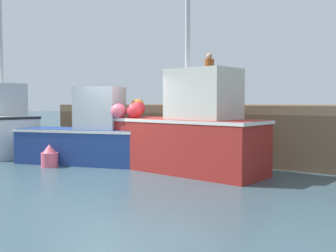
% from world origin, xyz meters
% --- Properties ---
extents(ground, '(120.00, 160.00, 0.10)m').
position_xyz_m(ground, '(0.00, 0.00, -0.05)').
color(ground, '#38515B').
extents(pier, '(12.93, 7.33, 1.72)m').
position_xyz_m(pier, '(1.63, 6.04, 1.44)').
color(pier, brown).
rests_on(pier, ground).
extents(fishing_boat_near_left, '(3.52, 2.46, 5.50)m').
position_xyz_m(fishing_boat_near_left, '(-5.41, 0.94, 0.92)').
color(fishing_boat_near_left, silver).
rests_on(fishing_boat_near_left, ground).
extents(fishing_boat_near_right, '(4.25, 2.38, 2.25)m').
position_xyz_m(fishing_boat_near_right, '(-1.51, 1.02, 0.79)').
color(fishing_boat_near_right, navy).
rests_on(fishing_boat_near_right, ground).
extents(fishing_boat_mid, '(4.33, 2.02, 4.58)m').
position_xyz_m(fishing_boat_mid, '(1.70, 1.38, 1.04)').
color(fishing_boat_mid, maroon).
rests_on(fishing_boat_mid, ground).
extents(dockworker, '(0.34, 0.34, 1.85)m').
position_xyz_m(dockworker, '(0.21, 5.42, 2.66)').
color(dockworker, '#2D3342').
rests_on(dockworker, pier).
extents(mooring_buoy_foreground, '(0.47, 0.47, 0.63)m').
position_xyz_m(mooring_buoy_foreground, '(-2.03, 0.02, 0.29)').
color(mooring_buoy_foreground, '#EA5B70').
rests_on(mooring_buoy_foreground, ground).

